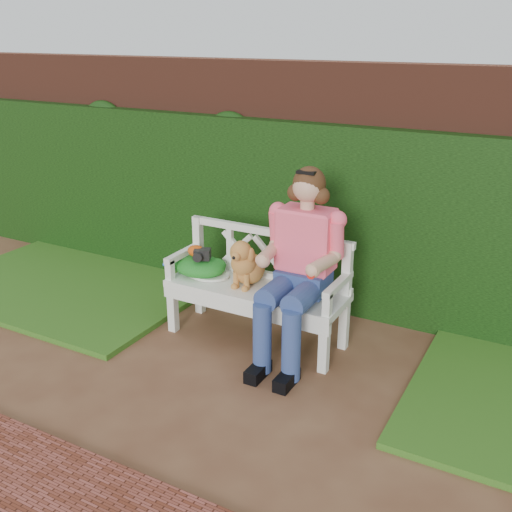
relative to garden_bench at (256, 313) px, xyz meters
The scene contains 11 objects.
ground 0.86m from the garden_bench, 72.96° to the right, with size 60.00×60.00×0.00m, color #573220.
brick_wall 1.42m from the garden_bench, 77.63° to the left, with size 10.00×0.30×2.20m, color #592B1E.
ivy_hedge 1.10m from the garden_bench, 74.69° to the left, with size 10.00×0.18×1.70m, color #1C4811.
grass_left 2.17m from the garden_bench, behind, with size 2.60×2.00×0.05m, color #1F5414.
garden_bench is the anchor object (origin of this frame).
seated_woman 0.68m from the garden_bench, ahead, with size 0.65×0.87×1.54m, color #E4444F, non-canonical shape.
dog 0.46m from the garden_bench, behind, with size 0.28×0.37×0.41m, color #B08136, non-canonical shape.
tennis_racket 0.56m from the garden_bench, behind, with size 0.70×0.29×0.03m, color white, non-canonical shape.
green_bag 0.64m from the garden_bench, behind, with size 0.47×0.36×0.16m, color #296C31, non-canonical shape.
camera_item 0.67m from the garden_bench, behind, with size 0.13×0.10×0.09m, color black.
baseball_glove 0.73m from the garden_bench, behind, with size 0.16×0.12×0.10m, color #C3460D.
Camera 1 is at (1.91, -3.15, 2.45)m, focal length 42.00 mm.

